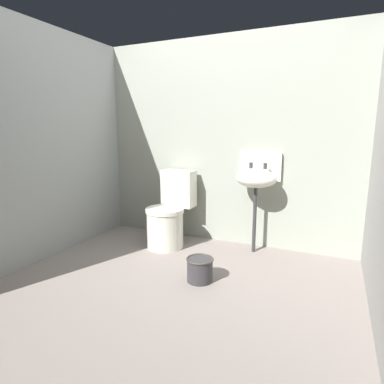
{
  "coord_description": "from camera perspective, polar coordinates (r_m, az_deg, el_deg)",
  "views": [
    {
      "loc": [
        1.09,
        -2.14,
        1.22
      ],
      "look_at": [
        0.0,
        0.28,
        0.7
      ],
      "focal_mm": 29.89,
      "sensor_mm": 36.0,
      "label": 1
    }
  ],
  "objects": [
    {
      "name": "ground_plane",
      "position": [
        2.71,
        -2.5,
        -16.58
      ],
      "size": [
        3.16,
        2.61,
        0.08
      ],
      "primitive_type": "cube",
      "color": "gray"
    },
    {
      "name": "wall_back",
      "position": [
        3.47,
        6.03,
        8.74
      ],
      "size": [
        3.16,
        0.1,
        2.16
      ],
      "primitive_type": "cube",
      "color": "#959B8C",
      "rests_on": "ground"
    },
    {
      "name": "wall_left",
      "position": [
        3.37,
        -24.29,
        7.76
      ],
      "size": [
        0.1,
        2.41,
        2.16
      ],
      "primitive_type": "cube",
      "color": "gray",
      "rests_on": "ground"
    },
    {
      "name": "toilet_near_wall",
      "position": [
        3.41,
        -4.07,
        -4.19
      ],
      "size": [
        0.42,
        0.61,
        0.78
      ],
      "rotation": [
        0.0,
        0.0,
        3.1
      ],
      "color": "silver",
      "rests_on": "ground"
    },
    {
      "name": "sink",
      "position": [
        3.19,
        11.49,
        2.5
      ],
      "size": [
        0.42,
        0.35,
        0.99
      ],
      "color": "#333134",
      "rests_on": "ground"
    },
    {
      "name": "bucket",
      "position": [
        2.68,
        1.41,
        -13.57
      ],
      "size": [
        0.23,
        0.23,
        0.2
      ],
      "color": "#333134",
      "rests_on": "ground"
    }
  ]
}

